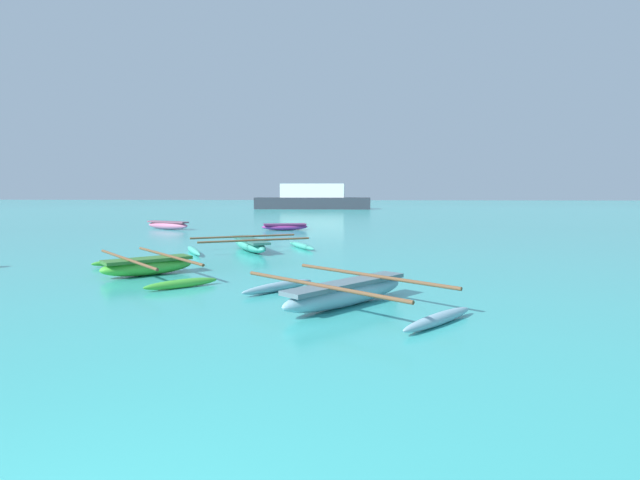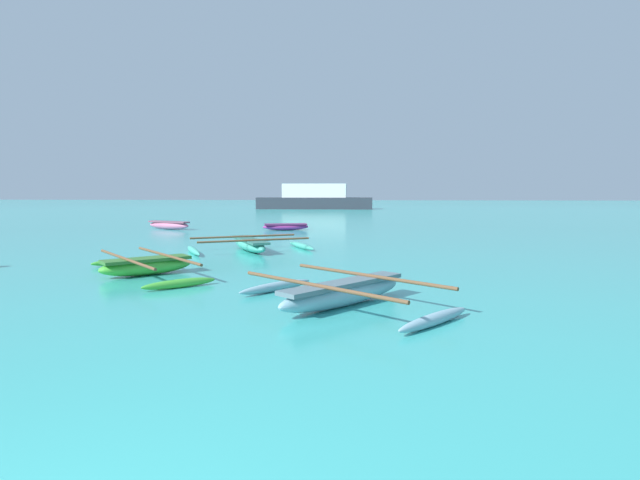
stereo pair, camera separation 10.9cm
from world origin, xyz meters
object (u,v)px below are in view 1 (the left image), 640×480
Objects in this scene: moored_boat_1 at (347,293)px; moored_boat_4 at (148,266)px; distant_ferry at (313,199)px; moored_boat_0 at (285,226)px; moored_boat_2 at (250,245)px; moored_boat_3 at (168,225)px.

moored_boat_4 is (-5.18, 3.08, -0.01)m from moored_boat_1.
moored_boat_4 is 0.33× the size of distant_ferry.
moored_boat_0 is 0.54× the size of moored_boat_2.
moored_boat_3 reaches higher than moored_boat_0.
moored_boat_2 reaches higher than moored_boat_0.
distant_ferry reaches higher than moored_boat_4.
moored_boat_4 reaches higher than moored_boat_2.
moored_boat_3 is at bearing 165.73° from moored_boat_0.
moored_boat_4 is at bearing -109.23° from moored_boat_0.
moored_boat_1 is 0.97× the size of moored_boat_4.
moored_boat_3 is 0.63× the size of moored_boat_4.
moored_boat_2 is at bearing -31.36° from moored_boat_3.
moored_boat_2 is 5.56m from moored_boat_4.
moored_boat_0 is 0.91× the size of moored_boat_3.
moored_boat_0 is at bearing 51.87° from moored_boat_1.
distant_ferry reaches higher than moored_boat_0.
moored_boat_1 is 51.43m from distant_ferry.
moored_boat_1 reaches higher than moored_boat_3.
moored_boat_1 is 9.20m from moored_boat_2.
moored_boat_2 is at bearing -103.27° from moored_boat_0.
moored_boat_2 is 1.69× the size of moored_boat_3.
moored_boat_3 is (-6.77, 9.67, 0.03)m from moored_boat_2.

